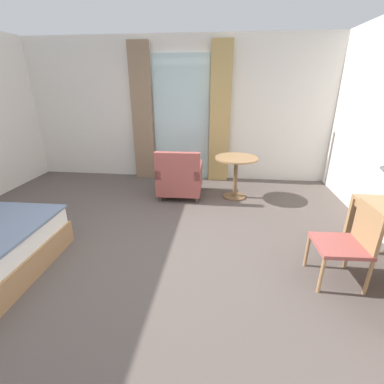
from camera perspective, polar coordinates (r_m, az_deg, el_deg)
name	(u,v)px	position (r m, az deg, el deg)	size (l,w,h in m)	color
ground	(141,253)	(3.52, -10.76, -12.47)	(6.80, 6.43, 0.10)	#564C47
wall_back	(177,111)	(5.82, -3.15, 16.69)	(6.40, 0.12, 2.79)	silver
balcony_glass_door	(181,120)	(5.75, -2.26, 14.96)	(1.13, 0.02, 2.46)	silver
curtain_panel_left	(142,114)	(5.81, -10.44, 15.78)	(0.41, 0.10, 2.67)	#897056
curtain_panel_right	(220,115)	(5.57, 5.90, 15.77)	(0.40, 0.10, 2.67)	tan
desk_chair	(350,240)	(3.13, 30.25, -8.81)	(0.50, 0.48, 0.85)	#9E4C47
armchair_by_window	(180,178)	(4.86, -2.57, 2.95)	(0.78, 0.81, 0.88)	#9E4C47
round_cafe_table	(236,168)	(4.81, 9.27, 5.08)	(0.74, 0.74, 0.74)	#9E754C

